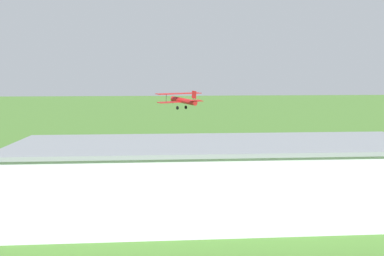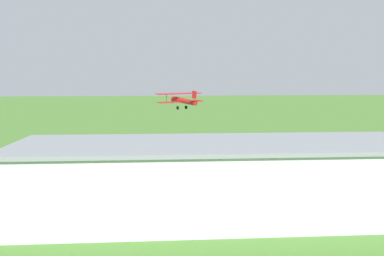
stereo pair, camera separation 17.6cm
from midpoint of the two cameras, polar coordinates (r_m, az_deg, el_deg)
ground_plane at (r=65.05m, az=-2.23°, el=-3.54°), size 400.00×400.00×0.00m
hangar at (r=34.70m, az=4.03°, el=-7.69°), size 36.80×11.59×6.85m
biplane at (r=67.80m, az=-1.53°, el=4.28°), size 8.93×7.88×3.45m
car_green at (r=47.16m, az=-26.25°, el=-7.64°), size 2.05×4.63×1.54m
person_near_hangar_door at (r=49.29m, az=-20.65°, el=-6.61°), size 0.53×0.53×1.77m
person_walking_on_apron at (r=47.27m, az=-18.52°, el=-7.18°), size 0.49×0.49×1.66m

